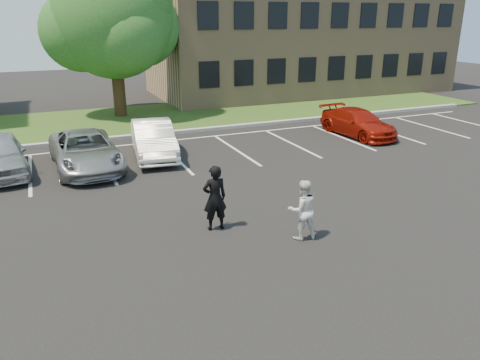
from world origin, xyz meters
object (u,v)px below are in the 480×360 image
object	(u,v)px
car_white_sedan	(153,139)
car_silver_minivan	(86,151)
office_building	(301,35)
man_white_shirt	(302,210)
man_black_suit	(215,198)
tree	(114,20)
car_red_compact	(358,123)

from	to	relation	value
car_white_sedan	car_silver_minivan	bearing A→B (deg)	-161.51
office_building	car_white_sedan	world-z (taller)	office_building
man_white_shirt	man_black_suit	bearing A→B (deg)	-29.03
tree	man_black_suit	world-z (taller)	tree
tree	car_silver_minivan	world-z (taller)	tree
office_building	tree	xyz separation A→B (m)	(-14.55, -4.63, 1.19)
tree	car_silver_minivan	distance (m)	11.00
man_black_suit	car_silver_minivan	world-z (taller)	man_black_suit
tree	man_white_shirt	bearing A→B (deg)	-84.88
tree	man_black_suit	distance (m)	17.18
car_silver_minivan	car_white_sedan	distance (m)	2.84
man_black_suit	office_building	bearing A→B (deg)	-123.98
tree	man_black_suit	bearing A→B (deg)	-91.03
office_building	car_red_compact	distance (m)	15.13
man_black_suit	man_white_shirt	distance (m)	2.40
car_silver_minivan	car_white_sedan	world-z (taller)	car_white_sedan
tree	man_black_suit	size ratio (longest dim) A/B	4.76
man_black_suit	car_silver_minivan	size ratio (longest dim) A/B	0.36
office_building	car_white_sedan	bearing A→B (deg)	-137.39
office_building	car_silver_minivan	bearing A→B (deg)	-141.11
man_black_suit	tree	bearing A→B (deg)	-90.03
man_white_shirt	car_red_compact	world-z (taller)	man_white_shirt
man_white_shirt	car_red_compact	bearing A→B (deg)	-125.35
man_white_shirt	car_silver_minivan	distance (m)	9.69
man_black_suit	car_silver_minivan	distance (m)	7.57
tree	man_white_shirt	distance (m)	18.68
office_building	car_red_compact	xyz separation A→B (m)	(-4.69, -13.95, -3.51)
office_building	car_red_compact	world-z (taller)	office_building
office_building	man_white_shirt	world-z (taller)	office_building
man_black_suit	car_white_sedan	size ratio (longest dim) A/B	0.41
car_silver_minivan	man_black_suit	bearing A→B (deg)	-71.92
man_white_shirt	office_building	bearing A→B (deg)	-111.66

